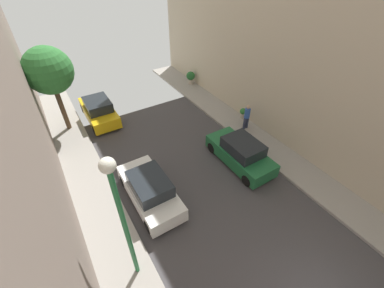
% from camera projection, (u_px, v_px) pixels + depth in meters
% --- Properties ---
extents(parked_car_left_3, '(1.78, 4.20, 1.57)m').
position_uv_depth(parked_car_left_3, '(150.00, 190.00, 11.98)').
color(parked_car_left_3, white).
rests_on(parked_car_left_3, ground).
extents(parked_car_left_4, '(1.78, 4.20, 1.57)m').
position_uv_depth(parked_car_left_4, '(99.00, 110.00, 17.55)').
color(parked_car_left_4, gold).
rests_on(parked_car_left_4, ground).
extents(parked_car_right_3, '(1.78, 4.20, 1.57)m').
position_uv_depth(parked_car_right_3, '(241.00, 153.00, 14.06)').
color(parked_car_right_3, '#1E6638').
rests_on(parked_car_right_3, ground).
extents(pedestrian, '(0.40, 0.36, 1.72)m').
position_uv_depth(pedestrian, '(247.00, 116.00, 16.34)').
color(pedestrian, '#2D334C').
rests_on(pedestrian, sidewalk_right).
extents(street_tree_0, '(2.74, 2.74, 5.35)m').
position_uv_depth(street_tree_0, '(48.00, 71.00, 14.46)').
color(street_tree_0, brown).
rests_on(street_tree_0, sidewalk_left).
extents(potted_plant_1, '(0.43, 0.43, 0.75)m').
position_uv_depth(potted_plant_1, '(243.00, 113.00, 17.62)').
color(potted_plant_1, '#B2A899').
rests_on(potted_plant_1, sidewalk_right).
extents(potted_plant_2, '(0.72, 0.72, 1.09)m').
position_uv_depth(potted_plant_2, '(191.00, 77.00, 21.70)').
color(potted_plant_2, '#B2A899').
rests_on(potted_plant_2, sidewalk_right).
extents(lamp_post, '(0.44, 0.44, 5.72)m').
position_uv_depth(lamp_post, '(120.00, 209.00, 7.29)').
color(lamp_post, '#26723F').
rests_on(lamp_post, sidewalk_left).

